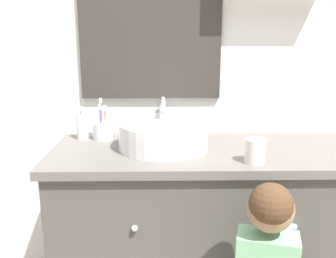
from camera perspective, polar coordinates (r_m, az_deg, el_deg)
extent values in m
cube|color=silver|center=(1.82, 5.33, 13.42)|extent=(3.20, 0.06, 2.50)
cube|color=#4C4742|center=(1.77, 5.73, -16.09)|extent=(1.28, 0.50, 0.77)
cube|color=#605B56|center=(1.60, 6.08, -3.61)|extent=(1.32, 0.54, 0.03)
sphere|color=silver|center=(1.44, -5.12, -14.83)|extent=(0.02, 0.02, 0.02)
sphere|color=silver|center=(1.52, 18.67, -13.96)|extent=(0.02, 0.02, 0.02)
cylinder|color=white|center=(1.59, -0.72, -0.96)|extent=(0.38, 0.38, 0.11)
cylinder|color=silver|center=(1.57, -0.72, 0.86)|extent=(0.31, 0.31, 0.01)
cylinder|color=silver|center=(1.79, -0.75, 1.84)|extent=(0.02, 0.02, 0.18)
cylinder|color=silver|center=(1.69, -0.75, 4.15)|extent=(0.02, 0.17, 0.02)
cylinder|color=silver|center=(1.60, -0.74, 3.20)|extent=(0.02, 0.02, 0.02)
sphere|color=white|center=(1.80, 2.57, 0.20)|extent=(0.05, 0.05, 0.05)
cylinder|color=silver|center=(1.75, -9.91, -0.34)|extent=(0.09, 0.09, 0.07)
cylinder|color=orange|center=(1.73, -9.53, 1.12)|extent=(0.01, 0.01, 0.14)
cube|color=white|center=(1.72, -9.61, 3.13)|extent=(0.01, 0.02, 0.02)
cylinder|color=#47B26B|center=(1.75, -10.12, 1.76)|extent=(0.01, 0.01, 0.18)
cube|color=white|center=(1.74, -10.23, 4.28)|extent=(0.01, 0.02, 0.02)
cylinder|color=#8E56B7|center=(1.72, -10.26, 1.15)|extent=(0.01, 0.01, 0.15)
cube|color=white|center=(1.71, -10.36, 3.35)|extent=(0.01, 0.02, 0.02)
cylinder|color=white|center=(1.77, -12.96, 0.32)|extent=(0.05, 0.05, 0.12)
cylinder|color=silver|center=(1.75, -13.08, 2.52)|extent=(0.02, 0.02, 0.02)
cube|color=silver|center=(1.74, -13.18, 3.08)|extent=(0.02, 0.03, 0.02)
sphere|color=#997051|center=(1.25, 15.35, -11.64)|extent=(0.15, 0.15, 0.15)
sphere|color=#4C331E|center=(1.22, 15.42, -11.07)|extent=(0.14, 0.14, 0.14)
cylinder|color=#7FBC89|center=(1.48, 17.63, -14.11)|extent=(0.11, 0.25, 0.04)
cylinder|color=#E5CC4C|center=(1.57, 17.52, -10.70)|extent=(0.02, 0.05, 0.12)
cylinder|color=silver|center=(1.44, 13.12, -3.26)|extent=(0.08, 0.08, 0.09)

